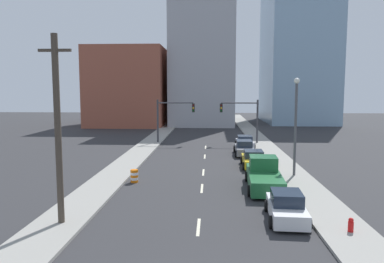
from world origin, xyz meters
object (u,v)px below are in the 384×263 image
at_px(utility_pole_left_near, 58,129).
at_px(sedan_white, 286,207).
at_px(fire_hydrant, 351,226).
at_px(sedan_silver, 245,142).
at_px(traffic_signal_right, 246,115).
at_px(traffic_signal_left, 169,115).
at_px(pickup_truck_green, 264,176).
at_px(sedan_gray, 244,148).
at_px(sedan_yellow, 253,159).
at_px(traffic_barrel, 134,176).
at_px(street_lamp, 296,120).

xyz_separation_m(utility_pole_left_near, sedan_white, (11.48, 1.36, -4.18)).
relative_size(fire_hydrant, sedan_silver, 0.19).
xyz_separation_m(traffic_signal_right, fire_hydrant, (2.24, -29.69, -3.24)).
bearing_deg(traffic_signal_left, sedan_silver, -17.63).
relative_size(traffic_signal_left, pickup_truck_green, 0.86).
height_order(traffic_signal_left, sedan_gray, traffic_signal_left).
xyz_separation_m(sedan_white, sedan_yellow, (-0.20, 13.50, -0.00)).
bearing_deg(traffic_barrel, pickup_truck_green, -6.80).
xyz_separation_m(traffic_barrel, street_lamp, (12.14, 2.29, 4.03)).
bearing_deg(sedan_gray, traffic_signal_left, 137.94).
bearing_deg(traffic_signal_right, street_lamp, -83.09).
bearing_deg(traffic_signal_left, pickup_truck_green, -67.27).
bearing_deg(traffic_signal_left, sedan_yellow, -57.71).
xyz_separation_m(traffic_barrel, sedan_gray, (9.12, 12.16, 0.23)).
distance_m(utility_pole_left_near, sedan_white, 12.29).
height_order(traffic_barrel, pickup_truck_green, pickup_truck_green).
height_order(utility_pole_left_near, pickup_truck_green, utility_pole_left_near).
distance_m(traffic_barrel, sedan_white, 12.19).
bearing_deg(traffic_barrel, street_lamp, 10.68).
bearing_deg(traffic_signal_right, pickup_truck_green, -91.74).
xyz_separation_m(traffic_signal_left, traffic_barrel, (-0.37, -20.24, -3.18)).
height_order(utility_pole_left_near, street_lamp, utility_pole_left_near).
bearing_deg(traffic_barrel, sedan_gray, 53.13).
relative_size(utility_pole_left_near, traffic_barrel, 9.98).
distance_m(utility_pole_left_near, fire_hydrant, 14.79).
bearing_deg(sedan_yellow, fire_hydrant, -78.71).
xyz_separation_m(street_lamp, fire_hydrant, (0.06, -11.74, -4.09)).
distance_m(traffic_signal_left, sedan_white, 29.41).
distance_m(utility_pole_left_near, sedan_yellow, 19.12).
xyz_separation_m(traffic_signal_right, pickup_truck_green, (-0.65, -21.36, -2.80)).
relative_size(traffic_signal_right, sedan_gray, 1.19).
bearing_deg(fire_hydrant, street_lamp, 90.31).
bearing_deg(fire_hydrant, sedan_silver, 95.45).
relative_size(street_lamp, sedan_yellow, 1.70).
bearing_deg(sedan_silver, traffic_signal_left, 162.10).
bearing_deg(sedan_gray, street_lamp, -72.37).
bearing_deg(sedan_yellow, street_lamp, -52.30).
bearing_deg(sedan_yellow, traffic_signal_right, 88.65).
bearing_deg(sedan_gray, traffic_signal_right, 84.71).
distance_m(sedan_yellow, sedan_gray, 6.20).
bearing_deg(traffic_signal_left, sedan_white, -71.64).
bearing_deg(traffic_barrel, fire_hydrant, -37.75).
distance_m(street_lamp, sedan_silver, 15.69).
bearing_deg(utility_pole_left_near, traffic_barrel, 78.00).
bearing_deg(sedan_silver, fire_hydrant, -84.82).
xyz_separation_m(traffic_signal_left, fire_hydrant, (11.83, -29.69, -3.24)).
relative_size(street_lamp, sedan_white, 1.77).
xyz_separation_m(traffic_signal_left, street_lamp, (11.77, -17.96, 0.84)).
distance_m(traffic_signal_left, utility_pole_left_near, 29.24).
xyz_separation_m(traffic_signal_left, traffic_signal_right, (9.59, 0.00, 0.00)).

